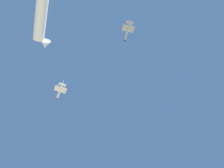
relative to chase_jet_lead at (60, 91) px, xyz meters
name	(u,v)px	position (x,y,z in m)	size (l,w,h in m)	color
chase_jet_lead	(60,91)	(0.00, 0.00, 0.00)	(15.24, 8.97, 4.00)	silver
chase_jet_left_wing	(128,31)	(-55.82, -11.21, 22.80)	(14.64, 10.07, 4.00)	#999EA3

